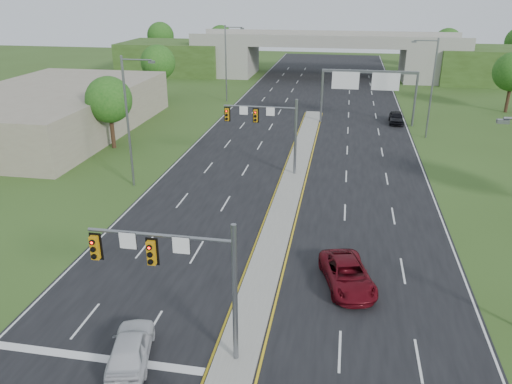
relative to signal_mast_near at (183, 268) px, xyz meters
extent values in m
plane|color=#314A1A|center=(2.26, 0.07, -4.73)|extent=(240.00, 240.00, 0.00)
cube|color=black|center=(2.26, 35.07, -4.72)|extent=(24.00, 160.00, 0.02)
cube|color=gray|center=(2.26, 23.07, -4.63)|extent=(2.00, 54.00, 0.16)
cube|color=gold|center=(1.11, 23.07, -4.70)|extent=(0.12, 54.00, 0.01)
cube|color=gold|center=(3.41, 23.07, -4.70)|extent=(0.12, 54.00, 0.01)
cube|color=silver|center=(-9.54, 35.07, -4.70)|extent=(0.12, 160.00, 0.01)
cube|color=silver|center=(14.06, 35.07, -4.70)|extent=(0.12, 160.00, 0.01)
cube|color=silver|center=(-4.24, -0.93, -4.70)|extent=(10.50, 0.50, 0.01)
cylinder|color=slate|center=(2.26, 0.07, -1.23)|extent=(0.24, 0.24, 7.00)
cylinder|color=slate|center=(-0.99, 0.07, 1.47)|extent=(6.50, 0.16, 0.16)
cube|color=#C6840C|center=(-1.31, -0.18, 0.72)|extent=(0.35, 0.25, 1.10)
cube|color=#C6840C|center=(-3.91, -0.18, 0.72)|extent=(0.35, 0.25, 1.10)
cube|color=black|center=(-1.31, -0.04, 0.72)|extent=(0.55, 0.04, 1.30)
cube|color=black|center=(-3.91, -0.04, 0.72)|extent=(0.55, 0.04, 1.30)
sphere|color=#FF0C05|center=(-1.31, -0.31, 1.07)|extent=(0.20, 0.20, 0.20)
sphere|color=#FF0C05|center=(-3.91, -0.31, 1.07)|extent=(0.20, 0.20, 0.20)
cube|color=white|center=(-2.42, -0.03, 1.12)|extent=(0.75, 0.04, 0.75)
cube|color=white|center=(-0.01, -0.03, 1.12)|extent=(0.75, 0.04, 0.75)
cylinder|color=slate|center=(2.26, 25.07, -1.23)|extent=(0.24, 0.24, 7.00)
cylinder|color=slate|center=(-0.99, 25.07, 1.47)|extent=(6.50, 0.16, 0.16)
cube|color=#C6840C|center=(-1.31, 24.82, 0.72)|extent=(0.35, 0.25, 1.10)
cube|color=#C6840C|center=(-3.91, 24.82, 0.72)|extent=(0.35, 0.25, 1.10)
cube|color=black|center=(-1.31, 24.96, 0.72)|extent=(0.55, 0.04, 1.30)
cube|color=black|center=(-3.91, 24.96, 0.72)|extent=(0.55, 0.04, 1.30)
sphere|color=#FF0C05|center=(-1.31, 24.69, 1.07)|extent=(0.20, 0.20, 0.20)
sphere|color=#FF0C05|center=(-3.91, 24.69, 1.07)|extent=(0.20, 0.20, 0.20)
cube|color=white|center=(-2.42, 24.97, 1.12)|extent=(0.75, 0.04, 0.75)
cube|color=white|center=(-0.01, 24.97, 1.12)|extent=(0.75, 0.04, 0.75)
cylinder|color=slate|center=(3.46, 45.07, -1.43)|extent=(0.28, 0.28, 6.60)
cylinder|color=slate|center=(14.76, 45.07, -1.43)|extent=(0.28, 0.28, 6.60)
cube|color=slate|center=(9.11, 45.07, 1.77)|extent=(11.50, 0.35, 0.35)
cube|color=#0C5825|center=(6.26, 44.87, 0.67)|extent=(3.20, 0.08, 2.00)
cube|color=#0C5825|center=(11.06, 44.87, 0.67)|extent=(3.20, 0.08, 2.00)
cube|color=silver|center=(6.26, 44.82, 0.67)|extent=(3.30, 0.03, 2.10)
cube|color=silver|center=(11.06, 44.82, 0.67)|extent=(3.30, 0.03, 2.10)
cube|color=gray|center=(-14.74, 80.07, -1.73)|extent=(6.00, 12.00, 6.00)
cube|color=gray|center=(19.26, 80.07, -1.73)|extent=(6.00, 12.00, 6.00)
cube|color=#314A1A|center=(-27.74, 80.07, -1.73)|extent=(20.00, 14.00, 6.00)
cube|color=#314A1A|center=(32.26, 80.07, -1.73)|extent=(20.00, 14.00, 6.00)
cube|color=gray|center=(2.26, 80.07, 1.87)|extent=(50.00, 12.00, 1.20)
cube|color=gray|center=(2.26, 74.27, 2.92)|extent=(50.00, 0.40, 0.90)
cube|color=gray|center=(2.26, 85.87, 2.92)|extent=(50.00, 0.40, 0.90)
cylinder|color=slate|center=(-11.24, 20.07, 0.77)|extent=(0.20, 0.20, 11.00)
cylinder|color=slate|center=(-9.99, 20.07, 5.97)|extent=(2.50, 0.12, 0.12)
cube|color=slate|center=(-8.74, 20.07, 5.82)|extent=(0.50, 0.25, 0.18)
cylinder|color=slate|center=(-11.24, 55.07, 0.77)|extent=(0.20, 0.20, 11.00)
cylinder|color=slate|center=(-9.99, 55.07, 5.97)|extent=(2.50, 0.12, 0.12)
cube|color=slate|center=(-8.74, 55.07, 5.82)|extent=(0.50, 0.25, 0.18)
cube|color=slate|center=(13.26, 5.07, 5.82)|extent=(0.50, 0.25, 0.18)
cylinder|color=slate|center=(15.76, 40.07, 0.77)|extent=(0.20, 0.20, 11.00)
cylinder|color=slate|center=(14.51, 40.07, 5.97)|extent=(2.50, 0.12, 0.12)
cube|color=slate|center=(13.26, 40.07, 5.82)|extent=(0.50, 0.25, 0.18)
cylinder|color=#382316|center=(-17.74, 30.07, -2.73)|extent=(0.44, 0.44, 4.00)
sphere|color=#1C5215|center=(-17.74, 30.07, 0.47)|extent=(4.80, 4.80, 4.80)
cylinder|color=#382316|center=(-21.74, 55.07, -2.60)|extent=(0.44, 0.44, 4.25)
sphere|color=#1C5215|center=(-21.74, 55.07, 0.80)|extent=(5.20, 5.20, 5.20)
cylinder|color=#382316|center=(28.26, 55.07, -2.60)|extent=(0.44, 0.44, 4.25)
cylinder|color=#382316|center=(-35.74, 94.07, -2.48)|extent=(0.44, 0.44, 4.50)
sphere|color=#1C5215|center=(-35.74, 94.07, 1.12)|extent=(6.00, 6.00, 6.00)
cylinder|color=#382316|center=(-21.74, 94.07, -2.60)|extent=(0.44, 0.44, 4.25)
sphere|color=#1C5215|center=(-21.74, 94.07, 0.80)|extent=(5.60, 5.60, 5.60)
cylinder|color=#382316|center=(26.26, 94.07, -2.60)|extent=(0.44, 0.44, 4.25)
sphere|color=#1C5215|center=(26.26, 94.07, 0.80)|extent=(5.60, 5.60, 5.60)
cube|color=gray|center=(-27.74, 35.07, -2.23)|extent=(18.00, 30.00, 5.00)
imported|color=silver|center=(-2.47, -0.81, -3.95)|extent=(2.76, 4.70, 1.50)
imported|color=#590811|center=(7.21, 7.30, -3.97)|extent=(3.74, 5.75, 1.47)
imported|color=black|center=(12.89, 46.12, -3.97)|extent=(1.87, 4.38, 1.48)
camera|label=1|loc=(6.43, -17.80, 11.25)|focal=35.00mm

